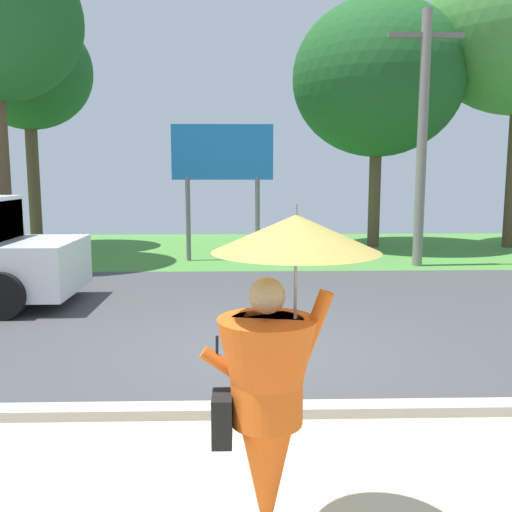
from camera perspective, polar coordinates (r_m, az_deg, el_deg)
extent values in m
cube|color=#424244|center=(9.53, 0.25, -5.97)|extent=(40.00, 8.00, 0.10)
cube|color=#4B8A39|center=(17.39, -0.58, 0.59)|extent=(40.00, 8.00, 0.10)
cube|color=#B2AD9E|center=(5.71, 1.57, -15.01)|extent=(40.00, 0.24, 0.10)
cone|color=#E55B19|center=(3.68, 1.06, -17.23)|extent=(0.60, 0.60, 1.45)
cylinder|color=#E55B19|center=(3.53, 1.08, -11.36)|extent=(0.44, 0.44, 0.65)
sphere|color=tan|center=(3.40, 1.10, -3.96)|extent=(0.22, 0.22, 0.22)
cylinder|color=#E55B19|center=(3.47, 5.76, -6.98)|extent=(0.24, 0.09, 0.45)
cylinder|color=#E55B19|center=(3.53, -3.22, -10.78)|extent=(0.29, 0.08, 0.24)
cylinder|color=gray|center=(3.40, 3.94, -3.36)|extent=(0.02, 0.02, 0.75)
cone|color=gold|center=(3.35, 3.99, 2.26)|extent=(1.00, 1.00, 0.22)
cylinder|color=gray|center=(3.34, 4.02, 4.31)|extent=(0.02, 0.02, 0.10)
cube|color=black|center=(3.53, -3.88, -9.12)|extent=(0.02, 0.11, 0.16)
cube|color=black|center=(3.58, -3.38, -15.79)|extent=(0.12, 0.24, 0.30)
cube|color=#2D3842|center=(10.80, -23.94, 2.98)|extent=(0.10, 1.70, 0.77)
cylinder|color=black|center=(11.73, -20.21, -1.61)|extent=(0.76, 0.28, 0.76)
cylinder|color=black|center=(9.89, -23.88, -3.61)|extent=(0.76, 0.28, 0.76)
cylinder|color=gray|center=(14.62, 16.16, 10.90)|extent=(0.24, 0.24, 6.07)
cube|color=#666056|center=(14.94, 16.56, 20.26)|extent=(1.80, 0.12, 0.12)
cylinder|color=slate|center=(15.02, -6.74, 3.71)|extent=(0.12, 0.12, 2.20)
cylinder|color=slate|center=(14.97, 0.15, 3.75)|extent=(0.12, 0.12, 2.20)
cube|color=#1E72B2|center=(14.93, -3.36, 10.25)|extent=(2.60, 0.10, 1.40)
cylinder|color=brown|center=(18.06, 11.68, 6.35)|extent=(0.36, 0.36, 3.44)
ellipsoid|color=#1E5623|center=(18.26, 12.01, 16.89)|extent=(5.10, 5.10, 4.63)
cylinder|color=brown|center=(15.61, -23.85, 7.55)|extent=(0.36, 0.36, 4.55)
cylinder|color=brown|center=(18.73, -21.19, 6.96)|extent=(0.36, 0.36, 4.05)
ellipsoid|color=#1E5623|center=(18.95, -21.73, 16.71)|extent=(3.74, 3.74, 3.40)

